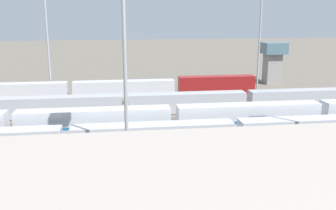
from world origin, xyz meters
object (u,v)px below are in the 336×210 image
Objects in this scene: train_on_track_8 at (131,150)px; light_mast_0 at (47,28)px; train_on_track_6 at (174,122)px; train_on_track_7 at (153,137)px; light_mast_2 at (260,23)px; train_on_track_3 at (118,104)px; light_mast_3 at (124,43)px; control_tower at (273,59)px; train_on_track_0 at (64,90)px.

light_mast_0 is at bearing -68.75° from train_on_track_8.
light_mast_0 reaches higher than train_on_track_6.
train_on_track_7 is 4.64× the size of light_mast_2.
train_on_track_7 is 20.59m from train_on_track_3.
train_on_track_6 is 3.88× the size of light_mast_3.
control_tower is (-33.42, -42.26, 4.00)m from train_on_track_6.
light_mast_2 is at bearing -176.05° from train_on_track_0.
light_mast_3 is at bearing 92.02° from train_on_track_3.
control_tower is (-57.16, -9.25, -9.16)m from light_mast_0.
light_mast_0 is 58.62m from control_tower.
light_mast_2 reaches higher than train_on_track_3.
light_mast_3 is at bearing 62.39° from train_on_track_7.
control_tower is (-53.97, -12.26, 4.53)m from train_on_track_0.
train_on_track_3 is 12.42× the size of control_tower.
light_mast_0 is at bearing -54.29° from train_on_track_6.
control_tower is at bearing -128.34° from train_on_track_6.
train_on_track_0 is 19.22m from train_on_track_3.
train_on_track_7 is 10.71× the size of control_tower.
train_on_track_6 is 1.06× the size of train_on_track_0.
train_on_track_8 is 6.03m from train_on_track_7.
light_mast_3 is (3.91, 7.48, 13.91)m from train_on_track_7.
train_on_track_8 is 12.22m from train_on_track_6.
train_on_track_0 is 14.38m from light_mast_0.
train_on_track_7 is at bearing -123.93° from train_on_track_8.
train_on_track_6 is (-7.00, -10.00, 0.56)m from train_on_track_8.
train_on_track_0 is 8.10× the size of control_tower.
control_tower is (-40.43, -52.26, 4.56)m from train_on_track_8.
train_on_track_8 and train_on_track_0 have the same top height.
train_on_track_0 is (16.90, -35.00, 0.09)m from train_on_track_7.
light_mast_0 is (16.73, -43.02, 13.72)m from train_on_track_8.
train_on_track_0 is 3.51× the size of light_mast_2.
train_on_track_6 is 0.69× the size of train_on_track_3.
light_mast_2 is (-25.91, -33.21, 13.97)m from train_on_track_6.
light_mast_3 is at bearing 53.18° from control_tower.
train_on_track_6 is at bearing -125.01° from train_on_track_8.
light_mast_0 reaches higher than train_on_track_0.
train_on_track_8 is 0.96× the size of train_on_track_7.
light_mast_2 is 56.64m from light_mast_3.
train_on_track_3 is 50.23m from control_tower.
train_on_track_3 is at bearing 33.02° from control_tower.
train_on_track_6 is 17.26m from train_on_track_3.
train_on_track_6 is at bearing 119.60° from train_on_track_3.
train_on_track_0 is (13.54, -40.00, 0.03)m from train_on_track_8.
light_mast_3 reaches higher than train_on_track_6.
train_on_track_8 is 66.23m from control_tower.
light_mast_0 is 48.29m from light_mast_3.
train_on_track_6 is 0.80× the size of train_on_track_7.
train_on_track_7 is 4.87× the size of light_mast_3.
train_on_track_8 is at bearing 108.70° from train_on_track_0.
control_tower is at bearing -129.69° from light_mast_2.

